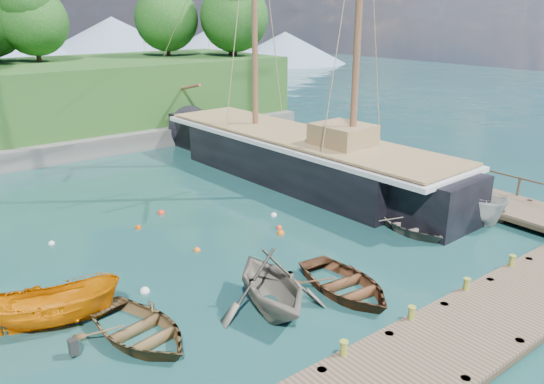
% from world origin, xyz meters
% --- Properties ---
extents(ground, '(160.00, 160.00, 0.00)m').
position_xyz_m(ground, '(0.00, 0.00, 0.00)').
color(ground, '#193E3A').
rests_on(ground, ground).
extents(dock_near, '(20.00, 3.20, 1.10)m').
position_xyz_m(dock_near, '(2.00, -6.50, 0.43)').
color(dock_near, '#493A2A').
rests_on(dock_near, ground).
extents(dock_east, '(3.20, 24.00, 1.10)m').
position_xyz_m(dock_east, '(11.50, 7.00, 0.43)').
color(dock_east, '#493A2A').
rests_on(dock_east, ground).
extents(bollard_0, '(0.26, 0.26, 0.45)m').
position_xyz_m(bollard_0, '(-4.00, -5.10, 0.00)').
color(bollard_0, olive).
rests_on(bollard_0, ground).
extents(bollard_1, '(0.26, 0.26, 0.45)m').
position_xyz_m(bollard_1, '(-1.00, -5.10, 0.00)').
color(bollard_1, olive).
rests_on(bollard_1, ground).
extents(bollard_2, '(0.26, 0.26, 0.45)m').
position_xyz_m(bollard_2, '(2.00, -5.10, 0.00)').
color(bollard_2, olive).
rests_on(bollard_2, ground).
extents(bollard_3, '(0.26, 0.26, 0.45)m').
position_xyz_m(bollard_3, '(5.00, -5.10, 0.00)').
color(bollard_3, olive).
rests_on(bollard_3, ground).
extents(rowboat_0, '(3.79, 4.80, 0.90)m').
position_xyz_m(rowboat_0, '(-7.89, 0.02, 0.00)').
color(rowboat_0, brown).
rests_on(rowboat_0, ground).
extents(rowboat_1, '(4.80, 5.23, 2.32)m').
position_xyz_m(rowboat_1, '(-3.54, -1.16, 0.00)').
color(rowboat_1, slate).
rests_on(rowboat_1, ground).
extents(rowboat_2, '(3.57, 4.68, 0.90)m').
position_xyz_m(rowboat_2, '(-0.67, -1.88, 0.00)').
color(rowboat_2, '#4E2D18').
rests_on(rowboat_2, ground).
extents(rowboat_3, '(3.95, 4.88, 0.89)m').
position_xyz_m(rowboat_3, '(5.98, 0.40, 0.00)').
color(rowboat_3, '#6C6359').
rests_on(rowboat_3, ground).
extents(motorboat_orange, '(4.48, 2.82, 1.62)m').
position_xyz_m(motorboat_orange, '(-9.72, 2.34, 0.00)').
color(motorboat_orange, '#D97000').
rests_on(motorboat_orange, ground).
extents(cabin_boat_white, '(2.81, 5.15, 1.88)m').
position_xyz_m(cabin_boat_white, '(9.37, -0.30, 0.00)').
color(cabin_boat_white, beige).
rests_on(cabin_boat_white, ground).
extents(schooner, '(6.30, 29.05, 21.55)m').
position_xyz_m(schooner, '(7.05, 9.73, 1.20)').
color(schooner, black).
rests_on(schooner, ground).
extents(mooring_buoy_0, '(0.36, 0.36, 0.36)m').
position_xyz_m(mooring_buoy_0, '(-6.49, 2.64, 0.00)').
color(mooring_buoy_0, silver).
rests_on(mooring_buoy_0, ground).
extents(mooring_buoy_1, '(0.30, 0.30, 0.30)m').
position_xyz_m(mooring_buoy_1, '(-3.17, 4.55, 0.00)').
color(mooring_buoy_1, orange).
rests_on(mooring_buoy_1, ground).
extents(mooring_buoy_2, '(0.30, 0.30, 0.30)m').
position_xyz_m(mooring_buoy_2, '(1.17, 4.31, 0.00)').
color(mooring_buoy_2, red).
rests_on(mooring_buoy_2, ground).
extents(mooring_buoy_3, '(0.32, 0.32, 0.32)m').
position_xyz_m(mooring_buoy_3, '(1.98, 5.77, 0.00)').
color(mooring_buoy_3, silver).
rests_on(mooring_buoy_3, ground).
extents(mooring_buoy_4, '(0.28, 0.28, 0.28)m').
position_xyz_m(mooring_buoy_4, '(-4.11, 8.46, 0.00)').
color(mooring_buoy_4, '#EA4100').
rests_on(mooring_buoy_4, ground).
extents(mooring_buoy_5, '(0.37, 0.37, 0.37)m').
position_xyz_m(mooring_buoy_5, '(-2.36, 9.55, 0.00)').
color(mooring_buoy_5, red).
rests_on(mooring_buoy_5, ground).
extents(mooring_buoy_6, '(0.29, 0.29, 0.29)m').
position_xyz_m(mooring_buoy_6, '(-7.93, 9.10, 0.00)').
color(mooring_buoy_6, silver).
rests_on(mooring_buoy_6, ground).
extents(mooring_buoy_7, '(0.36, 0.36, 0.36)m').
position_xyz_m(mooring_buoy_7, '(0.83, 3.76, 0.00)').
color(mooring_buoy_7, '#D05B0F').
rests_on(mooring_buoy_7, ground).
extents(distant_ridge, '(117.00, 40.00, 10.00)m').
position_xyz_m(distant_ridge, '(4.30, 70.00, 4.35)').
color(distant_ridge, '#728CA5').
rests_on(distant_ridge, ground).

